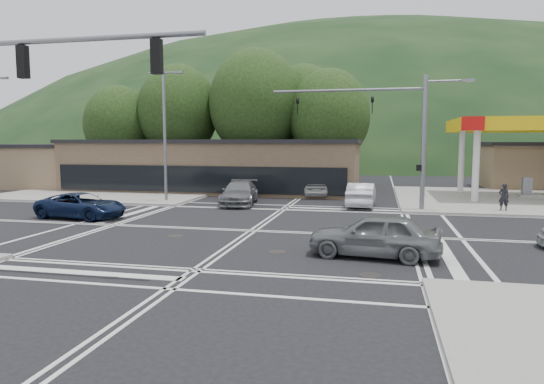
% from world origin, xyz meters
% --- Properties ---
extents(ground, '(120.00, 120.00, 0.00)m').
position_xyz_m(ground, '(0.00, 0.00, 0.00)').
color(ground, black).
rests_on(ground, ground).
extents(sidewalk_ne, '(16.00, 16.00, 0.15)m').
position_xyz_m(sidewalk_ne, '(15.00, 15.00, 0.07)').
color(sidewalk_ne, gray).
rests_on(sidewalk_ne, ground).
extents(sidewalk_nw, '(16.00, 16.00, 0.15)m').
position_xyz_m(sidewalk_nw, '(-15.00, 15.00, 0.07)').
color(sidewalk_nw, gray).
rests_on(sidewalk_nw, ground).
extents(commercial_row, '(24.00, 8.00, 4.00)m').
position_xyz_m(commercial_row, '(-8.00, 17.00, 2.00)').
color(commercial_row, brown).
rests_on(commercial_row, ground).
extents(commercial_nw, '(8.00, 7.00, 3.60)m').
position_xyz_m(commercial_nw, '(-24.00, 17.00, 1.80)').
color(commercial_nw, '#846B4F').
rests_on(commercial_nw, ground).
extents(hill_north, '(252.00, 126.00, 140.00)m').
position_xyz_m(hill_north, '(0.00, 90.00, 0.00)').
color(hill_north, black).
rests_on(hill_north, ground).
extents(tree_n_a, '(8.00, 8.00, 11.75)m').
position_xyz_m(tree_n_a, '(-14.00, 24.00, 7.14)').
color(tree_n_a, '#382619').
rests_on(tree_n_a, ground).
extents(tree_n_b, '(9.00, 9.00, 12.98)m').
position_xyz_m(tree_n_b, '(-6.00, 24.00, 7.79)').
color(tree_n_b, '#382619').
rests_on(tree_n_b, ground).
extents(tree_n_c, '(7.60, 7.60, 10.87)m').
position_xyz_m(tree_n_c, '(1.00, 24.00, 6.49)').
color(tree_n_c, '#382619').
rests_on(tree_n_c, ground).
extents(tree_n_d, '(6.80, 6.80, 9.76)m').
position_xyz_m(tree_n_d, '(-20.00, 23.00, 5.84)').
color(tree_n_d, '#382619').
rests_on(tree_n_d, ground).
extents(tree_n_e, '(8.40, 8.40, 11.98)m').
position_xyz_m(tree_n_e, '(-2.00, 28.00, 7.14)').
color(tree_n_e, '#382619').
rests_on(tree_n_e, ground).
extents(streetlight_nw, '(2.50, 0.25, 9.00)m').
position_xyz_m(streetlight_nw, '(-8.44, 9.00, 5.05)').
color(streetlight_nw, slate).
rests_on(streetlight_nw, ground).
extents(signal_mast_ne, '(11.65, 0.30, 8.00)m').
position_xyz_m(signal_mast_ne, '(6.95, 8.20, 5.07)').
color(signal_mast_ne, slate).
rests_on(signal_mast_ne, ground).
extents(car_blue_west, '(5.17, 2.85, 1.37)m').
position_xyz_m(car_blue_west, '(-10.05, 1.64, 0.69)').
color(car_blue_west, '#0C1837').
rests_on(car_blue_west, ground).
extents(car_grey_center, '(4.87, 2.41, 1.60)m').
position_xyz_m(car_grey_center, '(5.58, -4.01, 0.80)').
color(car_grey_center, slate).
rests_on(car_grey_center, ground).
extents(car_queue_a, '(1.76, 4.72, 1.54)m').
position_xyz_m(car_queue_a, '(4.61, 9.62, 0.77)').
color(car_queue_a, '#B1B2B8').
rests_on(car_queue_a, ground).
extents(car_queue_b, '(2.52, 4.80, 1.56)m').
position_xyz_m(car_queue_b, '(1.00, 14.81, 0.78)').
color(car_queue_b, beige).
rests_on(car_queue_b, ground).
extents(car_northbound, '(2.90, 5.54, 1.53)m').
position_xyz_m(car_northbound, '(-3.28, 9.00, 0.77)').
color(car_northbound, slate).
rests_on(car_northbound, ground).
extents(pedestrian, '(0.58, 0.39, 1.58)m').
position_xyz_m(pedestrian, '(12.80, 8.67, 0.94)').
color(pedestrian, black).
rests_on(pedestrian, sidewalk_ne).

